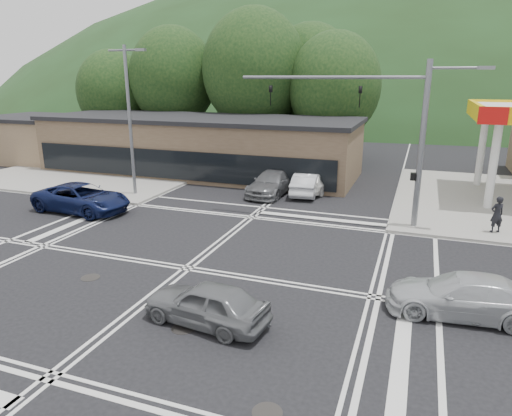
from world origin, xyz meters
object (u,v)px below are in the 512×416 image
(car_grey_center, at_px, (206,303))
(car_silver_east, at_px, (463,296))
(car_queue_b, at_px, (316,180))
(car_northbound, at_px, (272,183))
(car_blue_west, at_px, (82,198))
(pedestrian, at_px, (497,214))
(car_queue_a, at_px, (307,184))

(car_grey_center, height_order, car_silver_east, car_silver_east)
(car_queue_b, bearing_deg, car_northbound, 39.78)
(car_northbound, bearing_deg, car_blue_west, -135.90)
(car_silver_east, bearing_deg, car_blue_west, -109.86)
(car_queue_b, relative_size, car_northbound, 0.89)
(car_blue_west, relative_size, car_grey_center, 1.42)
(car_grey_center, bearing_deg, pedestrian, 149.04)
(car_queue_a, bearing_deg, car_silver_east, 117.01)
(car_queue_a, bearing_deg, car_northbound, 12.19)
(car_queue_a, bearing_deg, pedestrian, 151.24)
(pedestrian, bearing_deg, car_silver_east, 50.44)
(car_blue_west, bearing_deg, car_grey_center, -121.58)
(pedestrian, bearing_deg, car_queue_b, -56.11)
(car_grey_center, distance_m, car_northbound, 16.10)
(car_queue_b, bearing_deg, car_grey_center, 97.45)
(car_blue_west, relative_size, pedestrian, 3.19)
(car_queue_b, xyz_separation_m, pedestrian, (9.90, -5.55, 0.24))
(car_blue_west, bearing_deg, car_northbound, -45.66)
(car_grey_center, distance_m, car_silver_east, 7.97)
(car_blue_west, xyz_separation_m, car_silver_east, (19.06, -5.30, -0.10))
(car_grey_center, bearing_deg, car_northbound, -162.15)
(car_northbound, xyz_separation_m, pedestrian, (12.33, -3.89, 0.28))
(car_grey_center, distance_m, car_queue_b, 17.48)
(car_queue_a, height_order, car_queue_b, car_queue_b)
(pedestrian, bearing_deg, car_grey_center, 25.24)
(car_blue_west, height_order, car_queue_b, car_queue_b)
(car_blue_west, height_order, car_silver_east, car_blue_west)
(car_queue_b, distance_m, car_northbound, 2.94)
(car_grey_center, height_order, car_northbound, car_northbound)
(car_queue_b, bearing_deg, car_blue_west, 44.40)
(car_silver_east, xyz_separation_m, car_northbound, (-10.35, 12.64, 0.07))
(car_northbound, bearing_deg, pedestrian, -13.56)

